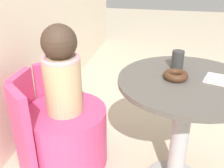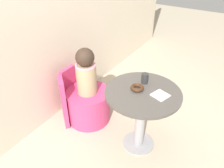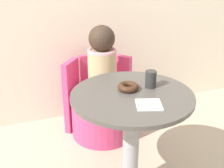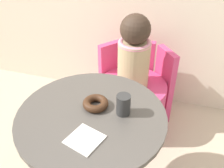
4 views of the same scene
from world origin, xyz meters
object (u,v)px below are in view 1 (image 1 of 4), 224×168
tub_chair (68,136)px  child_figure (62,71)px  round_table (183,110)px  donut (176,75)px  cup (178,60)px

tub_chair → child_figure: 0.47m
tub_chair → child_figure: child_figure is taller
child_figure → tub_chair: bearing=90.0°
round_table → donut: bearing=89.7°
round_table → tub_chair: (0.05, 0.71, -0.32)m
tub_chair → donut: (-0.05, -0.65, 0.52)m
child_figure → donut: size_ratio=4.31×
round_table → child_figure: child_figure is taller
child_figure → donut: bearing=-94.3°
tub_chair → child_figure: bearing=-90.0°
tub_chair → donut: bearing=-94.3°
child_figure → round_table: bearing=-93.9°
round_table → tub_chair: bearing=86.1°
tub_chair → cup: size_ratio=5.02×
tub_chair → donut: 0.83m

